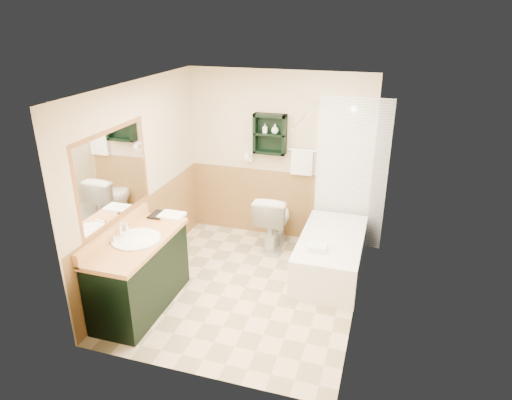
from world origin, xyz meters
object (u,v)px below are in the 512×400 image
Objects in this scene: bathtub at (331,255)px; soap_bottle_a at (265,131)px; vanity_book at (151,205)px; wall_shelf at (270,134)px; vanity at (140,274)px; soap_bottle_b at (275,130)px; hair_dryer at (250,156)px; toilet at (274,220)px.

bathtub is 12.14× the size of soap_bottle_a.
vanity_book reaches higher than bathtub.
wall_shelf reaches higher than soap_bottle_a.
wall_shelf is at bearing 66.89° from vanity.
bathtub is 1.83m from soap_bottle_b.
wall_shelf is at bearing -4.76° from hair_dryer.
soap_bottle_b is (0.97, 2.09, 1.19)m from vanity.
wall_shelf is 4.25× the size of soap_bottle_b.
vanity is 10.76× the size of soap_bottle_a.
vanity is 2.12m from toilet.
wall_shelf is 4.45× the size of soap_bottle_a.
toilet is at bearing -49.98° from soap_bottle_a.
soap_bottle_a is (0.23, -0.03, 0.39)m from hair_dryer.
wall_shelf is 1.82m from bathtub.
hair_dryer is at bearing -34.25° from toilet.
hair_dryer is (-0.30, 0.02, -0.35)m from wall_shelf.
vanity is 0.89× the size of bathtub.
wall_shelf is at bearing -62.96° from toilet.
soap_bottle_b is (1.13, 1.47, 0.65)m from vanity_book.
wall_shelf is 2.26× the size of vanity_book.
soap_bottle_a is (0.99, 1.47, 0.63)m from vanity_book.
toilet is 6.18× the size of soap_bottle_b.
hair_dryer is 0.96m from toilet.
vanity_book is at bearing -127.70° from soap_bottle_b.
vanity_book is at bearing -161.32° from bathtub.
wall_shelf is 0.08m from soap_bottle_a.
soap_bottle_a is (-1.09, 0.76, 1.34)m from bathtub.
vanity_book is at bearing -116.94° from hair_dryer.
hair_dryer is at bearing 74.34° from vanity.
soap_bottle_a is at bearing -175.75° from wall_shelf.
wall_shelf is at bearing 143.25° from bathtub.
bathtub is at bearing 147.84° from toilet.
soap_bottle_b reaches higher than toilet.
bathtub is at bearing -30.82° from hair_dryer.
soap_bottle_b reaches higher than bathtub.
vanity_book is (-1.06, -1.47, -0.58)m from wall_shelf.
toilet is (1.04, 1.85, -0.03)m from vanity.
soap_bottle_b reaches higher than vanity.
soap_bottle_b is at bearing 65.18° from vanity.
bathtub is at bearing 34.75° from vanity.
vanity_book is 1.88m from soap_bottle_a.
hair_dryer is 1.69m from vanity_book.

